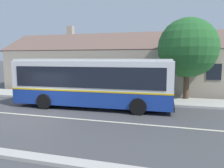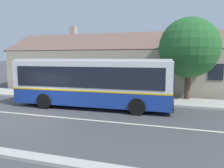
# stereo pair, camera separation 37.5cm
# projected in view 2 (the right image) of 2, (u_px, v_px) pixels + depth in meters

# --- Properties ---
(ground_plane) EXTENTS (300.00, 300.00, 0.00)m
(ground_plane) POSITION_uv_depth(u_px,v_px,m) (35.00, 115.00, 12.74)
(ground_plane) COLOR #424244
(sidewalk_far) EXTENTS (60.00, 3.00, 0.15)m
(sidewalk_far) POSITION_uv_depth(u_px,v_px,m) (80.00, 96.00, 18.42)
(sidewalk_far) COLOR #ADAAA3
(sidewalk_far) RESTS_ON ground
(lane_divider_stripe) EXTENTS (60.00, 0.16, 0.01)m
(lane_divider_stripe) POSITION_uv_depth(u_px,v_px,m) (35.00, 115.00, 12.74)
(lane_divider_stripe) COLOR beige
(lane_divider_stripe) RESTS_ON ground
(community_building) EXTENTS (24.56, 8.31, 7.00)m
(community_building) POSITION_uv_depth(u_px,v_px,m) (125.00, 69.00, 23.60)
(community_building) COLOR tan
(community_building) RESTS_ON ground
(transit_bus) EXTENTS (10.63, 2.98, 3.25)m
(transit_bus) POSITION_uv_depth(u_px,v_px,m) (92.00, 82.00, 14.56)
(transit_bus) COLOR navy
(transit_bus) RESTS_ON ground
(bench_by_building) EXTENTS (1.78, 0.51, 0.94)m
(bench_by_building) POSITION_uv_depth(u_px,v_px,m) (35.00, 89.00, 19.08)
(bench_by_building) COLOR brown
(bench_by_building) RESTS_ON sidewalk_far
(street_tree_primary) EXTENTS (4.53, 4.53, 6.35)m
(street_tree_primary) POSITION_uv_depth(u_px,v_px,m) (191.00, 49.00, 16.48)
(street_tree_primary) COLOR #4C3828
(street_tree_primary) RESTS_ON ground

